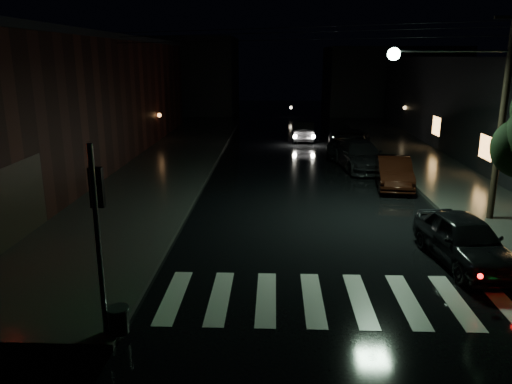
# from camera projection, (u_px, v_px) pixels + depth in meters

# --- Properties ---
(ground) EXTENTS (120.00, 120.00, 0.00)m
(ground) POSITION_uv_depth(u_px,v_px,m) (218.00, 307.00, 12.40)
(ground) COLOR black
(ground) RESTS_ON ground
(sidewalk_left) EXTENTS (6.00, 44.00, 0.15)m
(sidewalk_left) POSITION_uv_depth(u_px,v_px,m) (152.00, 174.00, 26.06)
(sidewalk_left) COLOR #282826
(sidewalk_left) RESTS_ON ground
(sidewalk_right) EXTENTS (4.00, 44.00, 0.15)m
(sidewalk_right) POSITION_uv_depth(u_px,v_px,m) (443.00, 177.00, 25.52)
(sidewalk_right) COLOR #282826
(sidewalk_right) RESTS_ON ground
(building_left) EXTENTS (10.00, 36.00, 7.00)m
(building_left) POSITION_uv_depth(u_px,v_px,m) (31.00, 104.00, 27.34)
(building_left) COLOR black
(building_left) RESTS_ON ground
(building_far_left) EXTENTS (14.00, 10.00, 8.00)m
(building_far_left) POSITION_uv_depth(u_px,v_px,m) (172.00, 75.00, 55.10)
(building_far_left) COLOR black
(building_far_left) RESTS_ON ground
(building_far_right) EXTENTS (14.00, 10.00, 7.00)m
(building_far_right) POSITION_uv_depth(u_px,v_px,m) (391.00, 80.00, 54.36)
(building_far_right) COLOR black
(building_far_right) RESTS_ON ground
(crosswalk) EXTENTS (9.00, 3.00, 0.01)m
(crosswalk) POSITION_uv_depth(u_px,v_px,m) (336.00, 299.00, 12.78)
(crosswalk) COLOR beige
(crosswalk) RESTS_ON ground
(signal_pole_corner) EXTENTS (0.68, 0.61, 4.20)m
(signal_pole_corner) POSITION_uv_depth(u_px,v_px,m) (109.00, 273.00, 10.67)
(signal_pole_corner) COLOR slate
(signal_pole_corner) RESTS_ON ground
(utility_pole) EXTENTS (4.92, 0.44, 8.00)m
(utility_pole) POSITION_uv_depth(u_px,v_px,m) (486.00, 98.00, 17.62)
(utility_pole) COLOR black
(utility_pole) RESTS_ON ground
(parked_car_a) EXTENTS (2.27, 4.54, 1.49)m
(parked_car_a) POSITION_uv_depth(u_px,v_px,m) (465.00, 240.00, 14.84)
(parked_car_a) COLOR black
(parked_car_a) RESTS_ON ground
(parked_car_b) EXTENTS (2.03, 4.49, 1.43)m
(parked_car_b) POSITION_uv_depth(u_px,v_px,m) (394.00, 172.00, 23.63)
(parked_car_b) COLOR black
(parked_car_b) RESTS_ON ground
(parked_car_c) EXTENTS (2.78, 5.49, 1.53)m
(parked_car_c) POSITION_uv_depth(u_px,v_px,m) (360.00, 155.00, 27.45)
(parked_car_c) COLOR black
(parked_car_c) RESTS_ON ground
(parked_car_d) EXTENTS (3.42, 6.10, 1.61)m
(parked_car_d) POSITION_uv_depth(u_px,v_px,m) (349.00, 143.00, 30.99)
(parked_car_d) COLOR black
(parked_car_d) RESTS_ON ground
(oncoming_car) EXTENTS (1.60, 4.25, 1.38)m
(oncoming_car) POSITION_uv_depth(u_px,v_px,m) (303.00, 131.00, 36.81)
(oncoming_car) COLOR black
(oncoming_car) RESTS_ON ground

